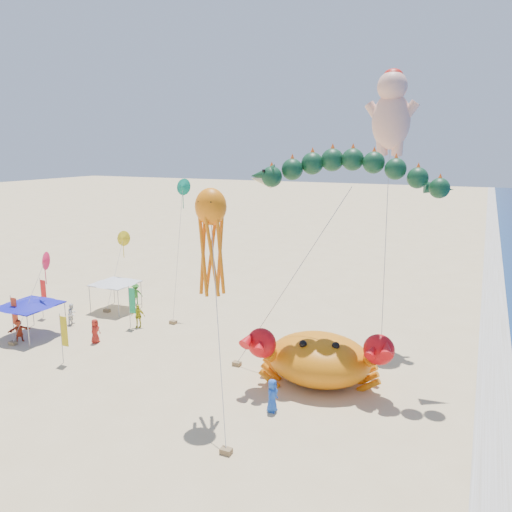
{
  "coord_description": "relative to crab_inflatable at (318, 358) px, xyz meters",
  "views": [
    {
      "loc": [
        10.55,
        -25.26,
        13.03
      ],
      "look_at": [
        -2.0,
        2.0,
        6.5
      ],
      "focal_mm": 35.0,
      "sensor_mm": 36.0,
      "label": 1
    }
  ],
  "objects": [
    {
      "name": "foam_strip",
      "position": [
        9.17,
        0.1,
        -1.52
      ],
      "size": [
        320.0,
        320.0,
        0.0
      ],
      "primitive_type": "plane",
      "color": "silver",
      "rests_on": "ground"
    },
    {
      "name": "octopus_kite",
      "position": [
        -4.07,
        -4.67,
        7.44
      ],
      "size": [
        3.55,
        4.33,
        11.19
      ],
      "color": "orange",
      "rests_on": "ground"
    },
    {
      "name": "canopy_blue",
      "position": [
        -20.65,
        -1.52,
        0.92
      ],
      "size": [
        3.85,
        3.85,
        2.71
      ],
      "color": "gray",
      "rests_on": "ground"
    },
    {
      "name": "ground",
      "position": [
        -2.83,
        0.1,
        -1.53
      ],
      "size": [
        320.0,
        320.0,
        0.0
      ],
      "primitive_type": "plane",
      "color": "#D1B784",
      "rests_on": "ground"
    },
    {
      "name": "crab_inflatable",
      "position": [
        0.0,
        0.0,
        0.0
      ],
      "size": [
        7.9,
        6.27,
        3.46
      ],
      "color": "orange",
      "rests_on": "ground"
    },
    {
      "name": "canopy_white",
      "position": [
        -19.05,
        5.59,
        0.92
      ],
      "size": [
        3.44,
        3.44,
        2.71
      ],
      "color": "gray",
      "rests_on": "ground"
    },
    {
      "name": "beachgoers",
      "position": [
        -15.69,
        1.33,
        -0.69
      ],
      "size": [
        20.25,
        12.55,
        1.77
      ],
      "color": "white",
      "rests_on": "ground"
    },
    {
      "name": "dragon_kite",
      "position": [
        0.99,
        1.46,
        9.94
      ],
      "size": [
        11.69,
        4.76,
        12.63
      ],
      "color": "#0E351D",
      "rests_on": "ground"
    },
    {
      "name": "feather_flags",
      "position": [
        -18.44,
        -0.55,
        0.49
      ],
      "size": [
        8.44,
        6.8,
        3.2
      ],
      "color": "gray",
      "rests_on": "ground"
    },
    {
      "name": "small_kites",
      "position": [
        -17.79,
        4.75,
        4.73
      ],
      "size": [
        7.76,
        11.83,
        10.75
      ],
      "color": "#0C8561",
      "rests_on": "ground"
    },
    {
      "name": "cherub_kite",
      "position": [
        1.66,
        9.09,
        13.87
      ],
      "size": [
        2.51,
        5.99,
        17.98
      ],
      "color": "#FAB298",
      "rests_on": "ground"
    }
  ]
}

